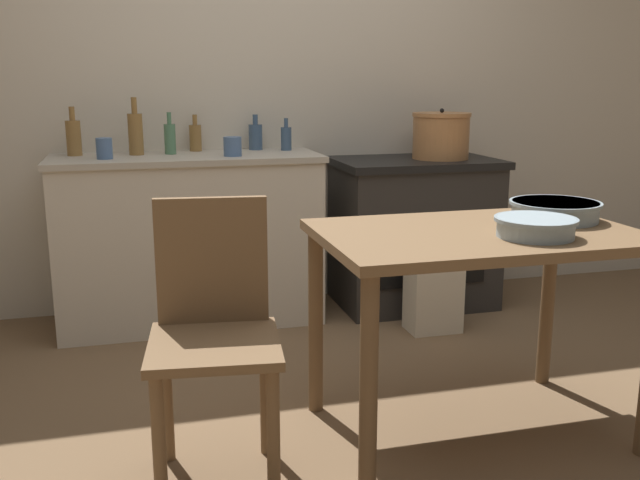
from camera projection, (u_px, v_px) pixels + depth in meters
ground_plane at (356, 415)px, 2.74m from camera, size 14.00×14.00×0.00m
wall_back at (271, 76)px, 3.94m from camera, size 8.00×0.07×2.55m
counter_cabinet at (189, 239)px, 3.72m from camera, size 1.36×0.56×0.88m
stove at (413, 232)px, 4.02m from camera, size 0.89×0.61×0.83m
work_table at (477, 261)px, 2.48m from camera, size 1.09×0.71×0.75m
chair at (214, 330)px, 2.24m from camera, size 0.45×0.45×0.89m
flour_sack at (433, 299)px, 3.62m from camera, size 0.26×0.18×0.33m
stock_pot at (441, 136)px, 3.91m from camera, size 0.32×0.32×0.27m
mixing_bowl_large at (555, 210)px, 2.62m from camera, size 0.33×0.33×0.07m
mixing_bowl_small at (536, 226)px, 2.34m from camera, size 0.27×0.27×0.07m
bottle_far_left at (286, 138)px, 3.85m from camera, size 0.06×0.06×0.17m
bottle_left at (74, 137)px, 3.57m from camera, size 0.07×0.07×0.24m
bottle_mid_left at (195, 137)px, 3.80m from camera, size 0.06×0.06×0.19m
bottle_center_left at (136, 133)px, 3.61m from camera, size 0.07×0.07×0.29m
bottle_center at (170, 138)px, 3.65m from camera, size 0.06×0.06×0.21m
bottle_center_right at (256, 136)px, 3.88m from camera, size 0.07×0.07×0.19m
cup_mid_right at (233, 147)px, 3.56m from camera, size 0.09×0.09×0.10m
cup_right at (104, 149)px, 3.43m from camera, size 0.08×0.08×0.10m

